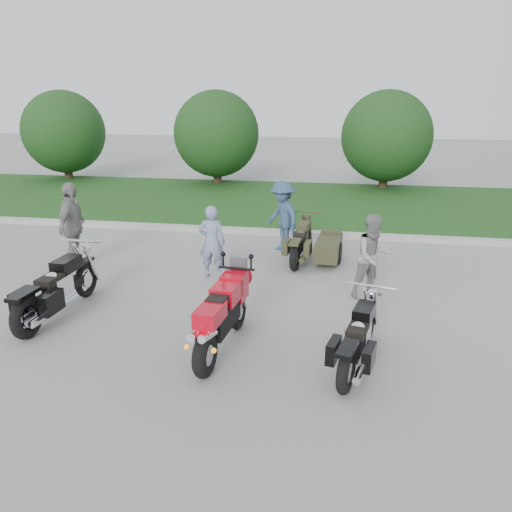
% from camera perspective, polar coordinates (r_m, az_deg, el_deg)
% --- Properties ---
extents(ground, '(80.00, 80.00, 0.00)m').
position_cam_1_polar(ground, '(8.74, -6.77, -7.89)').
color(ground, '#9E9E98').
rests_on(ground, ground).
extents(curb, '(60.00, 0.30, 0.15)m').
position_cam_1_polar(curb, '(14.22, 0.01, 2.82)').
color(curb, '#AAA8A0').
rests_on(curb, ground).
extents(grass_strip, '(60.00, 8.00, 0.14)m').
position_cam_1_polar(grass_strip, '(18.21, 2.26, 6.18)').
color(grass_strip, '#2B591E').
rests_on(grass_strip, ground).
extents(tree_far_left, '(3.60, 3.60, 4.00)m').
position_cam_1_polar(tree_far_left, '(24.43, -21.11, 13.08)').
color(tree_far_left, '#3F2B1C').
rests_on(tree_far_left, ground).
extents(tree_mid_left, '(3.60, 3.60, 4.00)m').
position_cam_1_polar(tree_mid_left, '(21.74, -4.54, 13.72)').
color(tree_mid_left, '#3F2B1C').
rests_on(tree_mid_left, ground).
extents(tree_mid_right, '(3.60, 3.60, 4.00)m').
position_cam_1_polar(tree_mid_right, '(21.14, 14.70, 13.09)').
color(tree_mid_right, '#3F2B1C').
rests_on(tree_mid_right, ground).
extents(sportbike_red, '(0.50, 2.23, 1.06)m').
position_cam_1_polar(sportbike_red, '(7.61, -3.94, -6.71)').
color(sportbike_red, black).
rests_on(sportbike_red, ground).
extents(cruiser_left, '(0.44, 2.53, 0.97)m').
position_cam_1_polar(cruiser_left, '(9.46, -21.97, -3.80)').
color(cruiser_left, black).
rests_on(cruiser_left, ground).
extents(cruiser_right, '(0.63, 2.12, 0.83)m').
position_cam_1_polar(cruiser_right, '(7.39, 11.57, -9.57)').
color(cruiser_right, black).
rests_on(cruiser_right, ground).
extents(cruiser_sidecar, '(1.17, 2.22, 0.85)m').
position_cam_1_polar(cruiser_sidecar, '(11.79, 6.96, 1.12)').
color(cruiser_sidecar, black).
rests_on(cruiser_sidecar, ground).
extents(person_stripe, '(0.60, 0.41, 1.59)m').
position_cam_1_polar(person_stripe, '(10.70, -5.06, 1.62)').
color(person_stripe, '#7B84A7').
rests_on(person_stripe, ground).
extents(person_grey, '(1.01, 0.94, 1.66)m').
position_cam_1_polar(person_grey, '(9.85, 13.26, -0.05)').
color(person_grey, gray).
rests_on(person_grey, ground).
extents(person_denim, '(1.24, 1.30, 1.77)m').
position_cam_1_polar(person_denim, '(12.53, 3.05, 4.54)').
color(person_denim, '#324D6B').
rests_on(person_denim, ground).
extents(person_back, '(0.59, 1.19, 1.97)m').
position_cam_1_polar(person_back, '(11.91, -20.23, 3.21)').
color(person_back, gray).
rests_on(person_back, ground).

